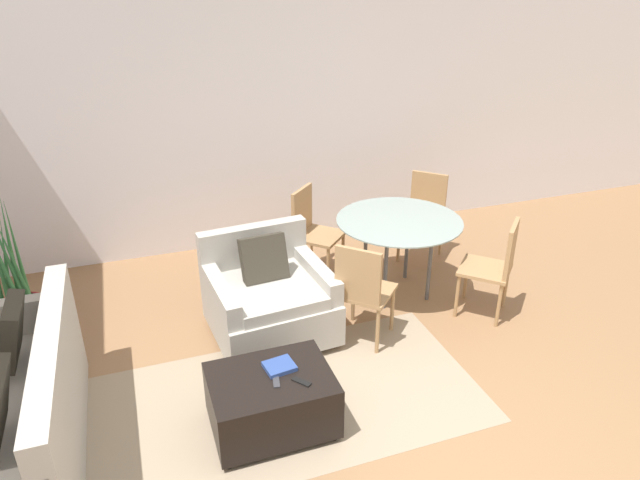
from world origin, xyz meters
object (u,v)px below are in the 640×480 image
object	(u,v)px
ottoman	(272,400)
dining_table	(399,228)
couch	(12,424)
dining_chair_far_right	(425,210)
tv_remote_primary	(301,382)
potted_plant	(20,308)
armchair	(268,298)
dining_chair_near_left	(362,287)
dining_chair_near_right	(496,263)
book_stack	(279,366)
tv_remote_secondary	(276,381)
dining_chair_far_left	(311,227)

from	to	relation	value
ottoman	dining_table	world-z (taller)	dining_table
couch	dining_chair_far_right	bearing A→B (deg)	24.94
couch	tv_remote_primary	bearing A→B (deg)	-10.84
couch	potted_plant	bearing A→B (deg)	94.57
ottoman	armchair	bearing A→B (deg)	76.02
potted_plant	dining_chair_far_right	xyz separation A→B (m)	(3.90, 0.30, 0.22)
tv_remote_primary	dining_chair_far_right	distance (m)	2.92
ottoman	dining_chair_near_left	world-z (taller)	dining_chair_near_left
dining_table	ottoman	bearing A→B (deg)	-139.73
dining_chair_near_left	dining_chair_near_right	bearing A→B (deg)	0.00
ottoman	tv_remote_primary	distance (m)	0.29
book_stack	dining_chair_near_right	distance (m)	2.23
tv_remote_secondary	dining_chair_far_left	world-z (taller)	dining_chair_far_left
tv_remote_primary	dining_chair_far_left	bearing A→B (deg)	69.65
dining_chair_far_right	couch	bearing A→B (deg)	-155.06
potted_plant	dining_chair_near_left	xyz separation A→B (m)	(2.63, -0.97, 0.22)
book_stack	dining_chair_far_right	xyz separation A→B (m)	(2.13, 1.91, 0.08)
ottoman	dining_chair_far_right	bearing A→B (deg)	41.70
book_stack	dining_table	bearing A→B (deg)	40.30
book_stack	armchair	bearing A→B (deg)	79.45
book_stack	potted_plant	size ratio (longest dim) A/B	0.15
book_stack	dining_chair_far_left	size ratio (longest dim) A/B	0.24
couch	book_stack	xyz separation A→B (m)	(1.65, -0.15, 0.11)
tv_remote_secondary	dining_chair_far_left	size ratio (longest dim) A/B	0.15
tv_remote_secondary	dining_chair_far_right	distance (m)	2.99
dining_table	dining_chair_far_right	world-z (taller)	dining_chair_far_right
tv_remote_secondary	dining_chair_near_right	size ratio (longest dim) A/B	0.15
ottoman	dining_chair_far_left	bearing A→B (deg)	64.31
dining_chair_far_right	dining_table	bearing A→B (deg)	-135.00
armchair	dining_chair_near_right	world-z (taller)	dining_chair_near_right
ottoman	tv_remote_secondary	xyz separation A→B (m)	(0.02, -0.06, 0.19)
tv_remote_secondary	dining_table	world-z (taller)	dining_table
armchair	dining_table	world-z (taller)	armchair
dining_chair_near_right	armchair	bearing A→B (deg)	169.10
book_stack	dining_chair_near_left	xyz separation A→B (m)	(0.87, 0.64, 0.08)
ottoman	tv_remote_primary	world-z (taller)	tv_remote_primary
tv_remote_primary	dining_table	world-z (taller)	dining_table
tv_remote_secondary	potted_plant	size ratio (longest dim) A/B	0.10
dining_chair_far_left	dining_chair_near_left	bearing A→B (deg)	-90.00
ottoman	tv_remote_secondary	world-z (taller)	tv_remote_secondary
ottoman	dining_chair_far_right	distance (m)	2.98
book_stack	ottoman	bearing A→B (deg)	-140.20
potted_plant	dining_chair_near_right	xyz separation A→B (m)	(3.90, -0.97, 0.22)
ottoman	dining_chair_near_left	size ratio (longest dim) A/B	0.89
dining_chair_near_right	dining_chair_far_left	world-z (taller)	same
dining_chair_far_left	ottoman	bearing A→B (deg)	-115.69
ottoman	dining_chair_near_right	size ratio (longest dim) A/B	0.89
ottoman	book_stack	size ratio (longest dim) A/B	3.74
dining_chair_far_left	dining_chair_far_right	size ratio (longest dim) A/B	1.00
tv_remote_primary	dining_chair_near_right	xyz separation A→B (m)	(2.04, 0.83, 0.09)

